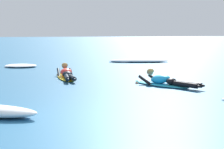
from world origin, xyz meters
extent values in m
plane|color=#235B84|center=(0.00, 10.00, 0.00)|extent=(120.00, 120.00, 0.00)
ellipsoid|color=#2DB2D1|center=(1.76, 4.01, 0.04)|extent=(1.53, 1.95, 0.07)
ellipsoid|color=#2DB2D1|center=(1.25, 4.80, 0.05)|extent=(0.27, 0.27, 0.06)
ellipsoid|color=#1E9EDB|center=(1.73, 4.05, 0.20)|extent=(0.72, 0.81, 0.35)
ellipsoid|color=black|center=(1.95, 3.71, 0.17)|extent=(0.44, 0.42, 0.20)
cylinder|color=black|center=(2.19, 3.20, 0.14)|extent=(0.53, 0.78, 0.14)
ellipsoid|color=black|center=(2.39, 2.84, 0.14)|extent=(0.20, 0.24, 0.08)
cylinder|color=black|center=(2.32, 3.28, 0.14)|extent=(0.60, 0.75, 0.14)
ellipsoid|color=black|center=(2.57, 2.95, 0.14)|extent=(0.20, 0.24, 0.08)
cylinder|color=black|center=(1.33, 4.26, 0.12)|extent=(0.39, 0.53, 0.33)
sphere|color=tan|center=(1.13, 4.58, 0.02)|extent=(0.09, 0.09, 0.09)
cylinder|color=black|center=(1.71, 4.48, 0.12)|extent=(0.39, 0.53, 0.33)
sphere|color=tan|center=(1.52, 4.78, 0.02)|extent=(0.09, 0.09, 0.09)
sphere|color=tan|center=(1.50, 4.40, 0.38)|extent=(0.21, 0.21, 0.21)
ellipsoid|color=#AD894C|center=(1.51, 4.38, 0.41)|extent=(0.29, 0.29, 0.16)
ellipsoid|color=yellow|center=(-0.93, 6.41, 0.04)|extent=(0.65, 2.40, 0.07)
ellipsoid|color=yellow|center=(-0.97, 7.55, 0.05)|extent=(0.21, 0.21, 0.06)
ellipsoid|color=red|center=(-0.93, 6.46, 0.20)|extent=(0.42, 0.72, 0.35)
ellipsoid|color=black|center=(-0.92, 6.05, 0.17)|extent=(0.35, 0.29, 0.20)
cylinder|color=black|center=(-0.98, 5.44, 0.14)|extent=(0.16, 0.92, 0.14)
ellipsoid|color=black|center=(-0.99, 4.98, 0.14)|extent=(0.11, 0.22, 0.08)
cylinder|color=black|center=(-0.82, 5.45, 0.14)|extent=(0.23, 0.92, 0.14)
ellipsoid|color=black|center=(-0.78, 4.99, 0.14)|extent=(0.11, 0.22, 0.08)
cylinder|color=black|center=(-1.17, 6.84, 0.12)|extent=(0.11, 0.59, 0.34)
sphere|color=#8C6647|center=(-1.18, 7.22, 0.02)|extent=(0.09, 0.09, 0.09)
cylinder|color=black|center=(-0.73, 6.83, 0.12)|extent=(0.11, 0.59, 0.34)
sphere|color=#8C6647|center=(-0.74, 7.19, 0.02)|extent=(0.09, 0.09, 0.09)
sphere|color=#8C6647|center=(-0.95, 6.87, 0.38)|extent=(0.21, 0.21, 0.21)
ellipsoid|color=#AD894C|center=(-0.95, 6.85, 0.41)|extent=(0.23, 0.21, 0.16)
ellipsoid|color=white|center=(-2.45, 0.57, 0.09)|extent=(0.93, 0.49, 0.18)
ellipsoid|color=white|center=(-2.64, 10.54, 0.07)|extent=(1.62, 1.39, 0.14)
ellipsoid|color=white|center=(-2.26, 10.62, 0.05)|extent=(0.69, 0.71, 0.10)
ellipsoid|color=white|center=(-3.07, 10.52, 0.04)|extent=(0.72, 0.73, 0.08)
ellipsoid|color=white|center=(3.10, 11.87, 0.09)|extent=(3.10, 1.27, 0.18)
ellipsoid|color=white|center=(3.86, 11.84, 0.06)|extent=(1.13, 0.79, 0.12)
ellipsoid|color=white|center=(2.20, 11.97, 0.05)|extent=(1.12, 0.84, 0.10)
camera|label=1|loc=(-1.88, -7.11, 1.73)|focal=62.68mm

